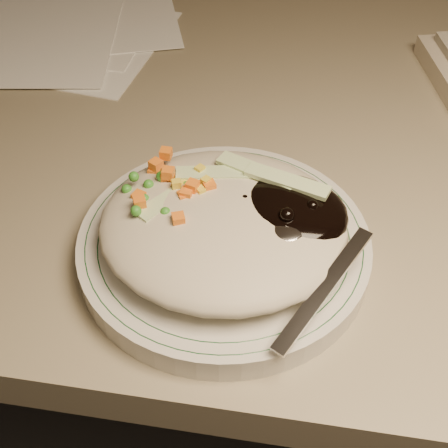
# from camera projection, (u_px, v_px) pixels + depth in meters

# --- Properties ---
(desk) EXTENTS (1.40, 0.70, 0.74)m
(desk) POSITION_uv_depth(u_px,v_px,m) (333.00, 247.00, 0.79)
(desk) COLOR gray
(desk) RESTS_ON ground
(plate) EXTENTS (0.23, 0.23, 0.02)m
(plate) POSITION_uv_depth(u_px,v_px,m) (224.00, 247.00, 0.50)
(plate) COLOR silver
(plate) RESTS_ON desk
(plate_rim) EXTENTS (0.22, 0.22, 0.00)m
(plate_rim) POSITION_uv_depth(u_px,v_px,m) (224.00, 238.00, 0.50)
(plate_rim) COLOR #144723
(plate_rim) RESTS_ON plate
(meal) EXTENTS (0.21, 0.19, 0.05)m
(meal) POSITION_uv_depth(u_px,v_px,m) (229.00, 220.00, 0.48)
(meal) COLOR #B5AC92
(meal) RESTS_ON plate
(papers) EXTENTS (0.40, 0.35, 0.00)m
(papers) POSITION_uv_depth(u_px,v_px,m) (32.00, 27.00, 0.78)
(papers) COLOR white
(papers) RESTS_ON desk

